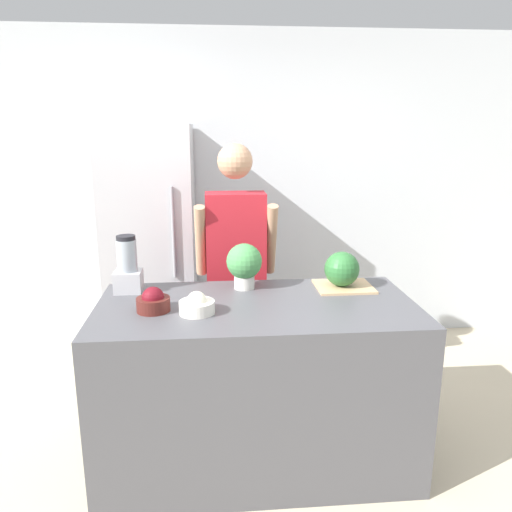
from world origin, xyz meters
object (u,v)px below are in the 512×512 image
object	(u,v)px
bowl_cherries	(153,302)
person	(236,271)
refrigerator	(152,247)
watermelon	(342,269)
blender	(128,268)
potted_plant	(244,264)
bowl_cream	(197,305)

from	to	relation	value
bowl_cherries	person	bearing A→B (deg)	59.66
refrigerator	watermelon	world-z (taller)	refrigerator
blender	watermelon	bearing A→B (deg)	-2.31
bowl_cherries	potted_plant	bearing A→B (deg)	34.19
bowl_cherries	blender	bearing A→B (deg)	117.61
person	bowl_cherries	bearing A→B (deg)	-120.34
refrigerator	watermelon	distance (m)	1.66
blender	potted_plant	world-z (taller)	blender
bowl_cherries	potted_plant	distance (m)	0.59
person	bowl_cherries	size ratio (longest dim) A/B	10.22
bowl_cream	blender	size ratio (longest dim) A/B	0.55
person	bowl_cream	bearing A→B (deg)	-105.88
refrigerator	potted_plant	size ratio (longest dim) A/B	7.03
watermelon	blender	world-z (taller)	blender
watermelon	blender	distance (m)	1.22
refrigerator	blender	world-z (taller)	refrigerator
bowl_cream	blender	xyz separation A→B (m)	(-0.39, 0.38, 0.09)
refrigerator	potted_plant	xyz separation A→B (m)	(0.65, -1.08, 0.15)
watermelon	blender	xyz separation A→B (m)	(-1.22, 0.05, 0.02)
refrigerator	person	size ratio (longest dim) A/B	1.07
refrigerator	blender	xyz separation A→B (m)	(-0.01, -1.08, 0.13)
refrigerator	blender	distance (m)	1.09
blender	potted_plant	xyz separation A→B (m)	(0.66, -0.00, 0.01)
watermelon	bowl_cream	size ratio (longest dim) A/B	1.13
person	bowl_cream	distance (m)	0.87
watermelon	blender	size ratio (longest dim) A/B	0.62
bowl_cherries	potted_plant	world-z (taller)	potted_plant
person	blender	size ratio (longest dim) A/B	5.37
refrigerator	person	bearing A→B (deg)	-45.23
refrigerator	person	distance (m)	0.89
blender	potted_plant	bearing A→B (deg)	-0.29
person	potted_plant	xyz separation A→B (m)	(0.03, -0.45, 0.17)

